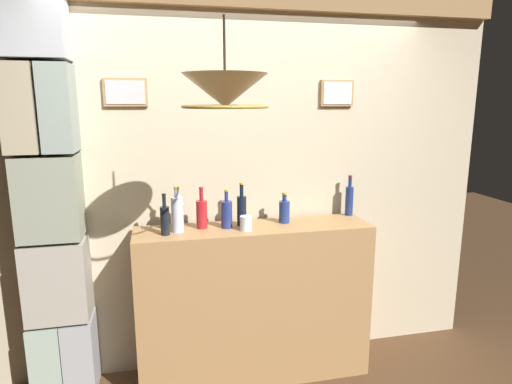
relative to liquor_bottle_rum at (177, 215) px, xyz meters
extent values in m
cube|color=#BCAD8E|center=(0.50, 0.16, 0.19)|extent=(3.63, 0.08, 2.76)
cube|color=#9E7547|center=(-0.29, 0.11, 0.80)|extent=(0.27, 0.03, 0.18)
cube|color=beige|center=(-0.29, 0.09, 0.80)|extent=(0.24, 0.01, 0.15)
cube|color=#9E7547|center=(1.16, 0.11, 0.80)|extent=(0.24, 0.03, 0.18)
cube|color=silver|center=(1.16, 0.09, 0.80)|extent=(0.21, 0.01, 0.15)
cube|color=#94A798|center=(-0.87, 0.01, -0.92)|extent=(0.19, 0.34, 0.52)
cube|color=#96989A|center=(-0.67, 0.01, -0.92)|extent=(0.19, 0.34, 0.52)
cube|color=#9D9689|center=(-0.77, 0.01, -0.38)|extent=(0.38, 0.34, 0.52)
cube|color=gray|center=(-0.77, 0.01, 0.16)|extent=(0.36, 0.34, 0.52)
cube|color=tan|center=(-0.87, 0.01, 0.71)|extent=(0.19, 0.34, 0.52)
cube|color=gray|center=(-0.67, 0.01, 0.71)|extent=(0.18, 0.34, 0.52)
cube|color=#A8ABB0|center=(-0.77, 0.01, 1.25)|extent=(0.36, 0.34, 0.52)
cube|color=#9E7547|center=(0.50, -0.11, -0.63)|extent=(1.60, 0.38, 1.10)
cylinder|color=black|center=(0.00, 0.00, -0.01)|extent=(0.07, 0.07, 0.15)
cylinder|color=black|center=(0.00, 0.00, 0.09)|extent=(0.03, 0.03, 0.05)
cylinder|color=#B7932D|center=(0.00, 0.00, 0.12)|extent=(0.04, 0.04, 0.01)
cylinder|color=navy|center=(0.32, -0.09, 0.01)|extent=(0.08, 0.08, 0.18)
cylinder|color=navy|center=(0.32, -0.09, 0.13)|extent=(0.02, 0.02, 0.07)
cylinder|color=#B7932D|center=(0.32, -0.09, 0.17)|extent=(0.03, 0.03, 0.01)
cylinder|color=black|center=(-0.08, -0.16, 0.01)|extent=(0.06, 0.06, 0.18)
cylinder|color=black|center=(-0.08, -0.16, 0.14)|extent=(0.02, 0.02, 0.07)
cylinder|color=black|center=(-0.08, -0.16, 0.18)|extent=(0.03, 0.03, 0.01)
cylinder|color=navy|center=(1.26, 0.03, 0.02)|extent=(0.06, 0.06, 0.21)
cylinder|color=navy|center=(1.26, 0.03, 0.17)|extent=(0.03, 0.03, 0.07)
cylinder|color=maroon|center=(1.26, 0.03, 0.21)|extent=(0.03, 0.03, 0.01)
cylinder|color=silver|center=(0.00, -0.11, 0.03)|extent=(0.08, 0.08, 0.23)
cylinder|color=silver|center=(0.00, -0.11, 0.17)|extent=(0.03, 0.03, 0.06)
cylinder|color=#B7932D|center=(0.00, -0.11, 0.21)|extent=(0.04, 0.04, 0.01)
cylinder|color=black|center=(0.43, -0.06, 0.02)|extent=(0.06, 0.06, 0.20)
cylinder|color=black|center=(0.43, -0.06, 0.16)|extent=(0.03, 0.03, 0.08)
cylinder|color=#B7932D|center=(0.43, -0.06, 0.21)|extent=(0.03, 0.03, 0.01)
cylinder|color=#A41C22|center=(0.16, -0.06, 0.01)|extent=(0.07, 0.07, 0.19)
cylinder|color=#A41C22|center=(0.16, -0.06, 0.14)|extent=(0.03, 0.03, 0.08)
cylinder|color=maroon|center=(0.16, -0.06, 0.19)|extent=(0.03, 0.03, 0.01)
cylinder|color=navy|center=(0.73, -0.06, -0.01)|extent=(0.07, 0.07, 0.15)
cylinder|color=navy|center=(0.73, -0.06, 0.09)|extent=(0.03, 0.03, 0.05)
cylinder|color=#B7932D|center=(0.73, -0.06, 0.13)|extent=(0.03, 0.03, 0.01)
cylinder|color=silver|center=(0.43, -0.18, -0.03)|extent=(0.08, 0.08, 0.10)
cone|color=beige|center=(0.21, -0.78, 0.80)|extent=(0.41, 0.41, 0.16)
cylinder|color=black|center=(0.21, -0.78, 1.01)|extent=(0.01, 0.01, 0.26)
torus|color=#AD8433|center=(0.21, -0.78, 0.72)|extent=(0.42, 0.42, 0.02)
camera|label=1|loc=(-0.11, -2.88, 0.75)|focal=30.64mm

